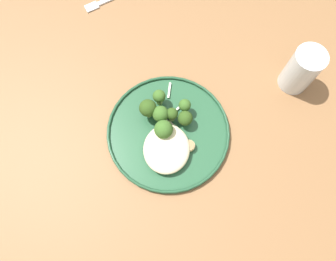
{
  "coord_description": "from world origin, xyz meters",
  "views": [
    {
      "loc": [
        -0.25,
        -0.02,
        1.47
      ],
      "look_at": [
        -0.02,
        0.0,
        0.76
      ],
      "focal_mm": 34.15,
      "sensor_mm": 36.0,
      "label": 1
    }
  ],
  "objects_px": {
    "seared_scallop_right_edge": "(172,161)",
    "broccoli_floret_front_edge": "(161,114)",
    "seared_scallop_large_seared": "(151,152)",
    "water_glass": "(300,72)",
    "seared_scallop_half_hidden": "(167,149)",
    "broccoli_floret_split_head": "(172,114)",
    "dinner_plate": "(168,132)",
    "seared_scallop_left_edge": "(189,146)",
    "broccoli_floret_beside_noodles": "(164,129)",
    "seared_scallop_center_golden": "(165,133)",
    "broccoli_floret_left_leaning": "(159,97)",
    "broccoli_floret_rear_charred": "(148,108)",
    "broccoli_floret_center_pile": "(185,106)",
    "broccoli_floret_right_tilted": "(185,118)"
  },
  "relations": [
    {
      "from": "broccoli_floret_right_tilted",
      "to": "seared_scallop_large_seared",
      "type": "bearing_deg",
      "value": 138.48
    },
    {
      "from": "seared_scallop_large_seared",
      "to": "broccoli_floret_split_head",
      "type": "relative_size",
      "value": 0.5
    },
    {
      "from": "seared_scallop_right_edge",
      "to": "seared_scallop_center_golden",
      "type": "bearing_deg",
      "value": 17.92
    },
    {
      "from": "seared_scallop_right_edge",
      "to": "broccoli_floret_rear_charred",
      "type": "bearing_deg",
      "value": 29.69
    },
    {
      "from": "seared_scallop_half_hidden",
      "to": "broccoli_floret_split_head",
      "type": "distance_m",
      "value": 0.08
    },
    {
      "from": "seared_scallop_left_edge",
      "to": "broccoli_floret_left_leaning",
      "type": "xyz_separation_m",
      "value": [
        0.11,
        0.08,
        0.02
      ]
    },
    {
      "from": "broccoli_floret_split_head",
      "to": "broccoli_floret_beside_noodles",
      "type": "bearing_deg",
      "value": 159.17
    },
    {
      "from": "seared_scallop_center_golden",
      "to": "seared_scallop_half_hidden",
      "type": "bearing_deg",
      "value": -167.97
    },
    {
      "from": "broccoli_floret_split_head",
      "to": "broccoli_floret_left_leaning",
      "type": "distance_m",
      "value": 0.05
    },
    {
      "from": "seared_scallop_left_edge",
      "to": "broccoli_floret_left_leaning",
      "type": "bearing_deg",
      "value": 36.08
    },
    {
      "from": "seared_scallop_right_edge",
      "to": "broccoli_floret_front_edge",
      "type": "xyz_separation_m",
      "value": [
        0.1,
        0.03,
        0.02
      ]
    },
    {
      "from": "seared_scallop_half_hidden",
      "to": "seared_scallop_large_seared",
      "type": "xyz_separation_m",
      "value": [
        -0.01,
        0.04,
        0.0
      ]
    },
    {
      "from": "broccoli_floret_right_tilted",
      "to": "broccoli_floret_center_pile",
      "type": "relative_size",
      "value": 0.96
    },
    {
      "from": "seared_scallop_large_seared",
      "to": "seared_scallop_center_golden",
      "type": "height_order",
      "value": "seared_scallop_large_seared"
    },
    {
      "from": "water_glass",
      "to": "seared_scallop_large_seared",
      "type": "bearing_deg",
      "value": 122.77
    },
    {
      "from": "seared_scallop_center_golden",
      "to": "water_glass",
      "type": "bearing_deg",
      "value": -61.6
    },
    {
      "from": "dinner_plate",
      "to": "broccoli_floret_left_leaning",
      "type": "bearing_deg",
      "value": 19.9
    },
    {
      "from": "seared_scallop_right_edge",
      "to": "dinner_plate",
      "type": "bearing_deg",
      "value": 11.48
    },
    {
      "from": "broccoli_floret_right_tilted",
      "to": "broccoli_floret_split_head",
      "type": "bearing_deg",
      "value": 78.38
    },
    {
      "from": "seared_scallop_right_edge",
      "to": "seared_scallop_large_seared",
      "type": "xyz_separation_m",
      "value": [
        0.02,
        0.05,
        0.0
      ]
    },
    {
      "from": "seared_scallop_left_edge",
      "to": "water_glass",
      "type": "relative_size",
      "value": 0.22
    },
    {
      "from": "broccoli_floret_front_edge",
      "to": "water_glass",
      "type": "distance_m",
      "value": 0.35
    },
    {
      "from": "seared_scallop_half_hidden",
      "to": "broccoli_floret_right_tilted",
      "type": "xyz_separation_m",
      "value": [
        0.07,
        -0.04,
        0.02
      ]
    },
    {
      "from": "broccoli_floret_right_tilted",
      "to": "water_glass",
      "type": "height_order",
      "value": "water_glass"
    },
    {
      "from": "water_glass",
      "to": "seared_scallop_right_edge",
      "type": "bearing_deg",
      "value": 129.1
    },
    {
      "from": "seared_scallop_left_edge",
      "to": "broccoli_floret_right_tilted",
      "type": "distance_m",
      "value": 0.06
    },
    {
      "from": "seared_scallop_left_edge",
      "to": "seared_scallop_right_edge",
      "type": "bearing_deg",
      "value": 136.36
    },
    {
      "from": "broccoli_floret_right_tilted",
      "to": "broccoli_floret_front_edge",
      "type": "height_order",
      "value": "broccoli_floret_front_edge"
    },
    {
      "from": "seared_scallop_large_seared",
      "to": "broccoli_floret_rear_charred",
      "type": "relative_size",
      "value": 0.41
    },
    {
      "from": "seared_scallop_large_seared",
      "to": "water_glass",
      "type": "xyz_separation_m",
      "value": [
        0.22,
        -0.34,
        0.03
      ]
    },
    {
      "from": "seared_scallop_left_edge",
      "to": "broccoli_floret_beside_noodles",
      "type": "distance_m",
      "value": 0.07
    },
    {
      "from": "broccoli_floret_beside_noodles",
      "to": "broccoli_floret_left_leaning",
      "type": "distance_m",
      "value": 0.08
    },
    {
      "from": "broccoli_floret_front_edge",
      "to": "broccoli_floret_rear_charred",
      "type": "height_order",
      "value": "broccoli_floret_rear_charred"
    },
    {
      "from": "broccoli_floret_left_leaning",
      "to": "seared_scallop_center_golden",
      "type": "bearing_deg",
      "value": -165.96
    },
    {
      "from": "seared_scallop_large_seared",
      "to": "broccoli_floret_rear_charred",
      "type": "height_order",
      "value": "broccoli_floret_rear_charred"
    },
    {
      "from": "broccoli_floret_beside_noodles",
      "to": "broccoli_floret_right_tilted",
      "type": "bearing_deg",
      "value": -53.59
    },
    {
      "from": "broccoli_floret_split_head",
      "to": "broccoli_floret_rear_charred",
      "type": "xyz_separation_m",
      "value": [
        0.01,
        0.06,
        0.01
      ]
    },
    {
      "from": "seared_scallop_large_seared",
      "to": "broccoli_floret_split_head",
      "type": "xyz_separation_m",
      "value": [
        0.09,
        -0.04,
        0.02
      ]
    },
    {
      "from": "seared_scallop_large_seared",
      "to": "seared_scallop_center_golden",
      "type": "xyz_separation_m",
      "value": [
        0.05,
        -0.03,
        -0.0
      ]
    },
    {
      "from": "seared_scallop_center_golden",
      "to": "broccoli_floret_left_leaning",
      "type": "relative_size",
      "value": 0.47
    },
    {
      "from": "seared_scallop_left_edge",
      "to": "broccoli_floret_rear_charred",
      "type": "xyz_separation_m",
      "value": [
        0.07,
        0.1,
        0.03
      ]
    },
    {
      "from": "broccoli_floret_beside_noodles",
      "to": "broccoli_floret_left_leaning",
      "type": "relative_size",
      "value": 1.21
    },
    {
      "from": "broccoli_floret_center_pile",
      "to": "broccoli_floret_beside_noodles",
      "type": "distance_m",
      "value": 0.08
    },
    {
      "from": "broccoli_floret_left_leaning",
      "to": "broccoli_floret_split_head",
      "type": "bearing_deg",
      "value": -141.19
    },
    {
      "from": "broccoli_floret_split_head",
      "to": "broccoli_floret_left_leaning",
      "type": "relative_size",
      "value": 0.96
    },
    {
      "from": "seared_scallop_right_edge",
      "to": "broccoli_floret_center_pile",
      "type": "distance_m",
      "value": 0.13
    },
    {
      "from": "broccoli_floret_beside_noodles",
      "to": "water_glass",
      "type": "distance_m",
      "value": 0.35
    },
    {
      "from": "broccoli_floret_rear_charred",
      "to": "water_glass",
      "type": "bearing_deg",
      "value": -70.99
    },
    {
      "from": "dinner_plate",
      "to": "broccoli_floret_center_pile",
      "type": "relative_size",
      "value": 5.81
    },
    {
      "from": "seared_scallop_half_hidden",
      "to": "broccoli_floret_split_head",
      "type": "relative_size",
      "value": 0.51
    }
  ]
}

